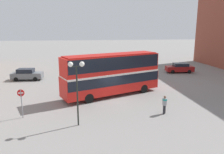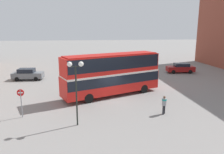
{
  "view_description": "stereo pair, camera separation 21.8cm",
  "coord_description": "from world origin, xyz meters",
  "px_view_note": "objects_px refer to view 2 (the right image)",
  "views": [
    {
      "loc": [
        -3.24,
        -22.03,
        7.46
      ],
      "look_at": [
        0.26,
        1.61,
        2.11
      ],
      "focal_mm": 35.0,
      "sensor_mm": 36.0,
      "label": 1
    },
    {
      "loc": [
        -3.03,
        -22.06,
        7.46
      ],
      "look_at": [
        0.26,
        1.61,
        2.11
      ],
      "focal_mm": 35.0,
      "sensor_mm": 36.0,
      "label": 2
    }
  ],
  "objects_px": {
    "parked_car_kerb_near": "(181,68)",
    "no_entry_sign": "(21,99)",
    "street_lamp_twin_globe": "(76,76)",
    "pedestrian_foreground": "(164,103)",
    "parked_car_kerb_far": "(28,74)",
    "double_decker_bus": "(112,72)"
  },
  "relations": [
    {
      "from": "pedestrian_foreground",
      "to": "parked_car_kerb_near",
      "type": "distance_m",
      "value": 19.8
    },
    {
      "from": "pedestrian_foreground",
      "to": "no_entry_sign",
      "type": "height_order",
      "value": "no_entry_sign"
    },
    {
      "from": "parked_car_kerb_near",
      "to": "no_entry_sign",
      "type": "distance_m",
      "value": 27.3
    },
    {
      "from": "parked_car_kerb_near",
      "to": "no_entry_sign",
      "type": "height_order",
      "value": "no_entry_sign"
    },
    {
      "from": "street_lamp_twin_globe",
      "to": "no_entry_sign",
      "type": "xyz_separation_m",
      "value": [
        -4.69,
        2.2,
        -2.31
      ]
    },
    {
      "from": "parked_car_kerb_far",
      "to": "street_lamp_twin_globe",
      "type": "bearing_deg",
      "value": -61.14
    },
    {
      "from": "double_decker_bus",
      "to": "street_lamp_twin_globe",
      "type": "bearing_deg",
      "value": -139.14
    },
    {
      "from": "parked_car_kerb_far",
      "to": "no_entry_sign",
      "type": "height_order",
      "value": "no_entry_sign"
    },
    {
      "from": "double_decker_bus",
      "to": "street_lamp_twin_globe",
      "type": "height_order",
      "value": "street_lamp_twin_globe"
    },
    {
      "from": "street_lamp_twin_globe",
      "to": "no_entry_sign",
      "type": "relative_size",
      "value": 2.03
    },
    {
      "from": "pedestrian_foreground",
      "to": "street_lamp_twin_globe",
      "type": "xyz_separation_m",
      "value": [
        -7.56,
        -1.23,
        2.94
      ]
    },
    {
      "from": "pedestrian_foreground",
      "to": "parked_car_kerb_far",
      "type": "xyz_separation_m",
      "value": [
        -15.08,
        15.48,
        -0.19
      ]
    },
    {
      "from": "no_entry_sign",
      "to": "street_lamp_twin_globe",
      "type": "bearing_deg",
      "value": -25.17
    },
    {
      "from": "double_decker_bus",
      "to": "pedestrian_foreground",
      "type": "relative_size",
      "value": 6.9
    },
    {
      "from": "street_lamp_twin_globe",
      "to": "no_entry_sign",
      "type": "height_order",
      "value": "street_lamp_twin_globe"
    },
    {
      "from": "parked_car_kerb_near",
      "to": "street_lamp_twin_globe",
      "type": "distance_m",
      "value": 25.47
    },
    {
      "from": "double_decker_bus",
      "to": "no_entry_sign",
      "type": "relative_size",
      "value": 4.64
    },
    {
      "from": "pedestrian_foreground",
      "to": "no_entry_sign",
      "type": "xyz_separation_m",
      "value": [
        -12.25,
        0.97,
        0.63
      ]
    },
    {
      "from": "parked_car_kerb_far",
      "to": "no_entry_sign",
      "type": "xyz_separation_m",
      "value": [
        2.83,
        -14.51,
        0.82
      ]
    },
    {
      "from": "parked_car_kerb_near",
      "to": "street_lamp_twin_globe",
      "type": "height_order",
      "value": "street_lamp_twin_globe"
    },
    {
      "from": "parked_car_kerb_far",
      "to": "street_lamp_twin_globe",
      "type": "xyz_separation_m",
      "value": [
        7.52,
        -16.71,
        3.13
      ]
    },
    {
      "from": "double_decker_bus",
      "to": "no_entry_sign",
      "type": "bearing_deg",
      "value": -170.41
    }
  ]
}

